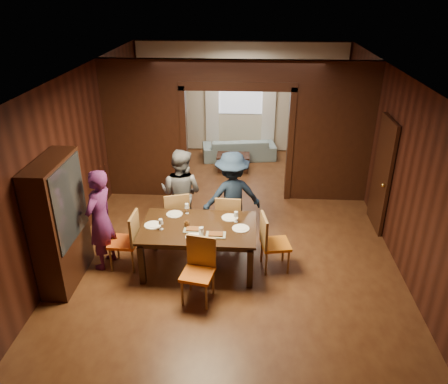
# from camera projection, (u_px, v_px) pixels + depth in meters

# --- Properties ---
(floor) EXTENTS (9.00, 9.00, 0.00)m
(floor) POSITION_uv_depth(u_px,v_px,m) (233.00, 233.00, 8.13)
(floor) COLOR #4B2515
(floor) RESTS_ON ground
(ceiling) EXTENTS (5.50, 9.00, 0.02)m
(ceiling) POSITION_uv_depth(u_px,v_px,m) (235.00, 76.00, 6.87)
(ceiling) COLOR silver
(ceiling) RESTS_ON room_walls
(room_walls) EXTENTS (5.52, 9.01, 2.90)m
(room_walls) POSITION_uv_depth(u_px,v_px,m) (237.00, 125.00, 9.17)
(room_walls) COLOR black
(room_walls) RESTS_ON floor
(person_purple) EXTENTS (0.55, 0.70, 1.69)m
(person_purple) POSITION_uv_depth(u_px,v_px,m) (100.00, 220.00, 6.89)
(person_purple) COLOR #521C50
(person_purple) RESTS_ON floor
(person_grey) EXTENTS (0.96, 0.84, 1.65)m
(person_grey) POSITION_uv_depth(u_px,v_px,m) (181.00, 193.00, 7.79)
(person_grey) COLOR slate
(person_grey) RESTS_ON floor
(person_navy) EXTENTS (1.20, 0.90, 1.65)m
(person_navy) POSITION_uv_depth(u_px,v_px,m) (232.00, 196.00, 7.68)
(person_navy) COLOR #162338
(person_navy) RESTS_ON floor
(sofa) EXTENTS (1.97, 1.00, 0.55)m
(sofa) POSITION_uv_depth(u_px,v_px,m) (239.00, 148.00, 11.47)
(sofa) COLOR #7F9EA7
(sofa) RESTS_ON floor
(serving_bowl) EXTENTS (0.36, 0.36, 0.09)m
(serving_bowl) POSITION_uv_depth(u_px,v_px,m) (206.00, 223.00, 6.88)
(serving_bowl) COLOR black
(serving_bowl) RESTS_ON dining_table
(dining_table) EXTENTS (1.81, 1.13, 0.76)m
(dining_table) POSITION_uv_depth(u_px,v_px,m) (199.00, 247.00, 7.03)
(dining_table) COLOR black
(dining_table) RESTS_ON floor
(coffee_table) EXTENTS (0.80, 0.50, 0.40)m
(coffee_table) POSITION_uv_depth(u_px,v_px,m) (233.00, 162.00, 10.78)
(coffee_table) COLOR black
(coffee_table) RESTS_ON floor
(chair_left) EXTENTS (0.46, 0.46, 0.97)m
(chair_left) POSITION_uv_depth(u_px,v_px,m) (124.00, 240.00, 7.01)
(chair_left) COLOR #E65615
(chair_left) RESTS_ON floor
(chair_right) EXTENTS (0.51, 0.51, 0.97)m
(chair_right) POSITION_uv_depth(u_px,v_px,m) (276.00, 242.00, 6.96)
(chair_right) COLOR orange
(chair_right) RESTS_ON floor
(chair_far_l) EXTENTS (0.55, 0.55, 0.97)m
(chair_far_l) POSITION_uv_depth(u_px,v_px,m) (176.00, 215.00, 7.78)
(chair_far_l) COLOR #F04116
(chair_far_l) RESTS_ON floor
(chair_far_r) EXTENTS (0.46, 0.46, 0.97)m
(chair_far_r) POSITION_uv_depth(u_px,v_px,m) (229.00, 218.00, 7.66)
(chair_far_r) COLOR #C05712
(chair_far_r) RESTS_ON floor
(chair_near) EXTENTS (0.52, 0.52, 0.97)m
(chair_near) POSITION_uv_depth(u_px,v_px,m) (198.00, 272.00, 6.24)
(chair_near) COLOR #CD5C13
(chair_near) RESTS_ON floor
(hutch) EXTENTS (0.40, 1.20, 2.00)m
(hutch) POSITION_uv_depth(u_px,v_px,m) (60.00, 223.00, 6.49)
(hutch) COLOR black
(hutch) RESTS_ON floor
(door_right) EXTENTS (0.06, 0.90, 2.10)m
(door_right) POSITION_uv_depth(u_px,v_px,m) (382.00, 175.00, 7.98)
(door_right) COLOR black
(door_right) RESTS_ON floor
(window_far) EXTENTS (1.20, 0.03, 1.30)m
(window_far) POSITION_uv_depth(u_px,v_px,m) (241.00, 89.00, 11.38)
(window_far) COLOR silver
(window_far) RESTS_ON back_wall
(curtain_left) EXTENTS (0.35, 0.06, 2.40)m
(curtain_left) POSITION_uv_depth(u_px,v_px,m) (212.00, 106.00, 11.58)
(curtain_left) COLOR white
(curtain_left) RESTS_ON back_wall
(curtain_right) EXTENTS (0.35, 0.06, 2.40)m
(curtain_right) POSITION_uv_depth(u_px,v_px,m) (269.00, 107.00, 11.50)
(curtain_right) COLOR white
(curtain_right) RESTS_ON back_wall
(plate_left) EXTENTS (0.27, 0.27, 0.01)m
(plate_left) POSITION_uv_depth(u_px,v_px,m) (153.00, 225.00, 6.90)
(plate_left) COLOR white
(plate_left) RESTS_ON dining_table
(plate_far_l) EXTENTS (0.27, 0.27, 0.01)m
(plate_far_l) POSITION_uv_depth(u_px,v_px,m) (175.00, 214.00, 7.22)
(plate_far_l) COLOR silver
(plate_far_l) RESTS_ON dining_table
(plate_far_r) EXTENTS (0.27, 0.27, 0.01)m
(plate_far_r) POSITION_uv_depth(u_px,v_px,m) (230.00, 218.00, 7.11)
(plate_far_r) COLOR silver
(plate_far_r) RESTS_ON dining_table
(plate_right) EXTENTS (0.27, 0.27, 0.01)m
(plate_right) POSITION_uv_depth(u_px,v_px,m) (241.00, 228.00, 6.80)
(plate_right) COLOR white
(plate_right) RESTS_ON dining_table
(plate_near) EXTENTS (0.27, 0.27, 0.01)m
(plate_near) POSITION_uv_depth(u_px,v_px,m) (194.00, 237.00, 6.58)
(plate_near) COLOR white
(plate_near) RESTS_ON dining_table
(platter_a) EXTENTS (0.30, 0.20, 0.04)m
(platter_a) POSITION_uv_depth(u_px,v_px,m) (193.00, 229.00, 6.76)
(platter_a) COLOR gray
(platter_a) RESTS_ON dining_table
(platter_b) EXTENTS (0.30, 0.20, 0.04)m
(platter_b) POSITION_uv_depth(u_px,v_px,m) (216.00, 234.00, 6.62)
(platter_b) COLOR gray
(platter_b) RESTS_ON dining_table
(wineglass_left) EXTENTS (0.08, 0.08, 0.18)m
(wineglass_left) POSITION_uv_depth(u_px,v_px,m) (161.00, 224.00, 6.75)
(wineglass_left) COLOR silver
(wineglass_left) RESTS_ON dining_table
(wineglass_far) EXTENTS (0.08, 0.08, 0.18)m
(wineglass_far) POSITION_uv_depth(u_px,v_px,m) (187.00, 209.00, 7.22)
(wineglass_far) COLOR silver
(wineglass_far) RESTS_ON dining_table
(wineglass_right) EXTENTS (0.08, 0.08, 0.18)m
(wineglass_right) POSITION_uv_depth(u_px,v_px,m) (236.00, 217.00, 6.97)
(wineglass_right) COLOR silver
(wineglass_right) RESTS_ON dining_table
(tumbler) EXTENTS (0.07, 0.07, 0.14)m
(tumbler) POSITION_uv_depth(u_px,v_px,m) (201.00, 232.00, 6.59)
(tumbler) COLOR white
(tumbler) RESTS_ON dining_table
(condiment_jar) EXTENTS (0.08, 0.08, 0.11)m
(condiment_jar) POSITION_uv_depth(u_px,v_px,m) (187.00, 224.00, 6.83)
(condiment_jar) COLOR #452710
(condiment_jar) RESTS_ON dining_table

